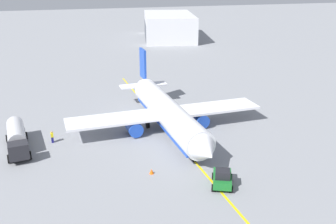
{
  "coord_description": "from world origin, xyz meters",
  "views": [
    {
      "loc": [
        50.91,
        -14.26,
        22.65
      ],
      "look_at": [
        0.0,
        0.0,
        3.0
      ],
      "focal_mm": 40.82,
      "sensor_mm": 36.0,
      "label": 1
    }
  ],
  "objects_px": {
    "safety_cone_nose": "(152,171)",
    "refueling_worker": "(52,137)",
    "fuel_tanker": "(17,137)",
    "airplane": "(167,113)",
    "pushback_tug": "(222,178)"
  },
  "relations": [
    {
      "from": "airplane",
      "to": "pushback_tug",
      "type": "relative_size",
      "value": 7.91
    },
    {
      "from": "airplane",
      "to": "safety_cone_nose",
      "type": "relative_size",
      "value": 52.12
    },
    {
      "from": "airplane",
      "to": "refueling_worker",
      "type": "relative_size",
      "value": 18.94
    },
    {
      "from": "pushback_tug",
      "to": "safety_cone_nose",
      "type": "relative_size",
      "value": 6.59
    },
    {
      "from": "airplane",
      "to": "fuel_tanker",
      "type": "relative_size",
      "value": 3.02
    },
    {
      "from": "airplane",
      "to": "refueling_worker",
      "type": "distance_m",
      "value": 16.8
    },
    {
      "from": "fuel_tanker",
      "to": "safety_cone_nose",
      "type": "height_order",
      "value": "fuel_tanker"
    },
    {
      "from": "fuel_tanker",
      "to": "airplane",
      "type": "bearing_deg",
      "value": 93.01
    },
    {
      "from": "airplane",
      "to": "pushback_tug",
      "type": "height_order",
      "value": "airplane"
    },
    {
      "from": "safety_cone_nose",
      "to": "refueling_worker",
      "type": "bearing_deg",
      "value": -137.39
    },
    {
      "from": "fuel_tanker",
      "to": "safety_cone_nose",
      "type": "xyz_separation_m",
      "value": [
        11.32,
        15.8,
        -1.42
      ]
    },
    {
      "from": "fuel_tanker",
      "to": "refueling_worker",
      "type": "bearing_deg",
      "value": 102.75
    },
    {
      "from": "refueling_worker",
      "to": "safety_cone_nose",
      "type": "bearing_deg",
      "value": 42.61
    },
    {
      "from": "fuel_tanker",
      "to": "refueling_worker",
      "type": "distance_m",
      "value": 4.66
    },
    {
      "from": "airplane",
      "to": "fuel_tanker",
      "type": "xyz_separation_m",
      "value": [
        1.11,
        -21.15,
        -1.02
      ]
    }
  ]
}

